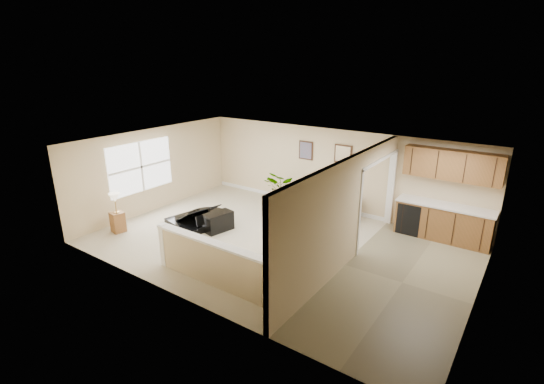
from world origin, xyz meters
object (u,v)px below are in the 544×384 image
Objects in this scene: piano_bench at (218,222)px; small_plant at (354,213)px; piano at (196,205)px; lamp_stand at (117,216)px; loveseat at (330,204)px; accent_table at (299,197)px; palm_plant at (283,191)px.

small_plant is at bearing 44.96° from piano_bench.
lamp_stand is at bearing -115.70° from piano.
loveseat reaches higher than piano_bench.
lamp_stand is (-1.31, -1.65, -0.08)m from piano.
accent_table reaches higher than piano_bench.
piano_bench is 0.45× the size of loveseat.
piano is at bearing -127.30° from accent_table.
loveseat is 0.99m from accent_table.
piano_bench is 1.43× the size of small_plant.
piano reaches higher than small_plant.
lamp_stand reaches higher than small_plant.
piano is at bearing 51.58° from lamp_stand.
small_plant is (2.20, 0.37, -0.37)m from palm_plant.
accent_table is at bearing 52.25° from lamp_stand.
lamp_stand reaches higher than piano_bench.
piano is at bearing -123.14° from loveseat.
piano is 0.92m from piano_bench.
loveseat is 6.00m from lamp_stand.
accent_table is 0.63× the size of lamp_stand.
piano_bench is at bearing -112.09° from loveseat.
accent_table is 1.27× the size of small_plant.
loveseat is 1.58× the size of lamp_stand.
piano_bench is 3.86m from small_plant.
piano_bench is 2.73m from accent_table.
piano is at bearing -121.56° from palm_plant.
accent_table is 1.75m from small_plant.
lamp_stand reaches higher than loveseat.
piano_bench is 0.57× the size of palm_plant.
palm_plant is 1.25× the size of lamp_stand.
accent_table is 0.50× the size of palm_plant.
accent_table is (1.88, 2.47, -0.10)m from piano.
lamp_stand is (-4.15, -4.34, 0.13)m from loveseat.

